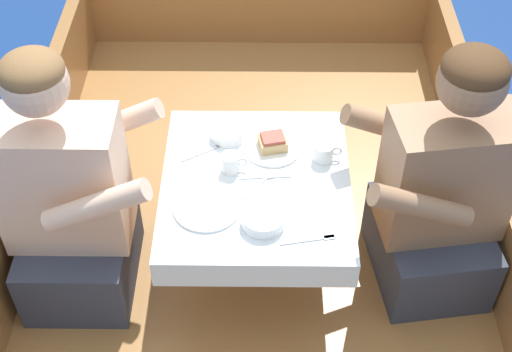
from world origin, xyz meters
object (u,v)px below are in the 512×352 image
coffee_cup_port (324,151)px  sandwich (273,142)px  person_port (69,204)px  coffee_cup_starboard (231,162)px  person_starboard (440,196)px

coffee_cup_port → sandwich: bearing=164.9°
person_port → coffee_cup_starboard: person_port is taller
sandwich → coffee_cup_port: (0.17, -0.05, 0.00)m
sandwich → coffee_cup_port: 0.18m
sandwich → coffee_cup_starboard: coffee_cup_starboard is taller
person_starboard → sandwich: 0.59m
person_port → person_starboard: size_ratio=1.02×
person_starboard → sandwich: (-0.55, 0.17, 0.08)m
person_starboard → coffee_cup_starboard: (-0.69, 0.07, 0.09)m
coffee_cup_port → coffee_cup_starboard: (-0.31, -0.06, 0.00)m
person_port → sandwich: size_ratio=9.30×
coffee_cup_starboard → person_starboard: bearing=-5.4°
person_starboard → coffee_cup_starboard: size_ratio=10.90×
person_port → person_starboard: (1.22, 0.05, -0.00)m
coffee_cup_starboard → sandwich: bearing=36.9°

